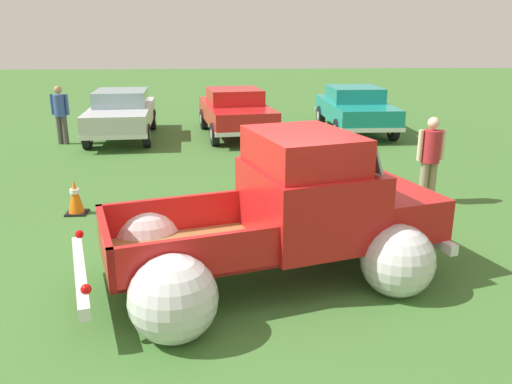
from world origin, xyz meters
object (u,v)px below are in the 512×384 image
show_car_2 (355,108)px  spectator_0 (60,111)px  spectator_1 (430,155)px  lane_cone_0 (75,197)px  show_car_0 (122,112)px  show_car_1 (235,110)px  vintage_pickup_truck (290,221)px

show_car_2 → spectator_0: size_ratio=2.61×
spectator_0 → spectator_1: spectator_0 is taller
spectator_1 → lane_cone_0: (-6.46, -0.28, -0.62)m
show_car_0 → spectator_0: 1.76m
show_car_0 → show_car_1: bearing=89.6°
spectator_1 → spectator_0: bearing=49.9°
vintage_pickup_truck → show_car_1: size_ratio=1.10×
show_car_0 → spectator_1: spectator_1 is taller
show_car_1 → lane_cone_0: bearing=-31.4°
show_car_2 → show_car_0: bearing=-85.9°
spectator_1 → lane_cone_0: spectator_1 is taller
show_car_2 → spectator_0: (-8.82, -1.44, 0.16)m
vintage_pickup_truck → spectator_0: size_ratio=3.00×
vintage_pickup_truck → spectator_1: (2.94, 2.88, 0.17)m
show_car_1 → lane_cone_0: show_car_1 is taller
spectator_1 → lane_cone_0: bearing=86.8°
vintage_pickup_truck → spectator_0: vintage_pickup_truck is taller
show_car_1 → spectator_1: (3.53, -6.89, 0.15)m
vintage_pickup_truck → show_car_1: 9.79m
vintage_pickup_truck → show_car_0: size_ratio=1.10×
vintage_pickup_truck → show_car_0: vintage_pickup_truck is taller
show_car_2 → lane_cone_0: 10.15m
show_car_0 → spectator_1: size_ratio=2.77×
show_car_0 → show_car_2: 7.29m
vintage_pickup_truck → show_car_2: 10.66m
show_car_0 → show_car_1: same height
show_car_0 → show_car_2: (7.26, 0.63, 0.00)m
spectator_1 → lane_cone_0: 6.50m
vintage_pickup_truck → show_car_2: vintage_pickup_truck is taller
show_car_2 → lane_cone_0: size_ratio=6.89×
lane_cone_0 → show_car_0: bearing=94.1°
show_car_2 → spectator_0: spectator_0 is taller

